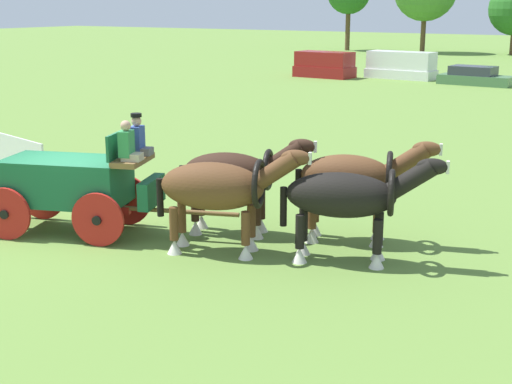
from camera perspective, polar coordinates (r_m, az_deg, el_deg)
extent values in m
plane|color=olive|center=(16.88, -14.46, -3.03)|extent=(220.00, 220.00, 0.00)
cube|color=#195B38|center=(16.57, -14.72, 0.86)|extent=(2.99, 2.21, 1.00)
cube|color=brown|center=(15.81, -9.69, 2.49)|extent=(0.95, 1.38, 0.12)
cube|color=#195B38|center=(15.83, -8.24, 0.00)|extent=(0.60, 1.14, 0.60)
cube|color=#195B38|center=(15.86, -10.75, 3.72)|extent=(0.48, 1.21, 0.55)
cube|color=red|center=(16.72, -14.58, -1.13)|extent=(2.82, 1.13, 0.16)
cylinder|color=red|center=(16.99, -10.16, -0.63)|extent=(1.12, 0.46, 1.16)
cylinder|color=black|center=(16.99, -10.16, -0.63)|extent=(0.25, 0.24, 0.20)
cylinder|color=red|center=(15.58, -12.36, -2.15)|extent=(1.12, 0.46, 1.16)
cylinder|color=black|center=(15.58, -12.36, -2.15)|extent=(0.25, 0.24, 0.20)
cylinder|color=red|center=(17.89, -16.52, -0.24)|extent=(1.12, 0.46, 1.16)
cylinder|color=black|center=(17.89, -16.52, -0.24)|extent=(0.25, 0.24, 0.20)
cylinder|color=red|center=(16.56, -19.12, -1.63)|extent=(1.12, 0.46, 1.16)
cylinder|color=black|center=(16.56, -19.12, -1.63)|extent=(0.25, 0.24, 0.20)
cylinder|color=brown|center=(15.73, -5.96, -1.53)|extent=(2.48, 0.96, 0.10)
cube|color=slate|center=(16.02, -8.91, 3.20)|extent=(0.48, 0.44, 0.16)
cube|color=#334C99|center=(16.01, -9.35, 4.17)|extent=(0.35, 0.42, 0.55)
sphere|color=tan|center=(15.95, -9.41, 5.53)|extent=(0.22, 0.22, 0.22)
cylinder|color=black|center=(15.93, -9.43, 6.00)|extent=(0.24, 0.24, 0.08)
cube|color=#BCB293|center=(15.46, -9.71, 2.74)|extent=(0.48, 0.44, 0.16)
cube|color=#338C4C|center=(15.45, -10.17, 3.76)|extent=(0.35, 0.42, 0.55)
sphere|color=tan|center=(15.38, -10.24, 5.17)|extent=(0.22, 0.22, 0.22)
ellipsoid|color=#331E14|center=(15.89, -2.22, 1.56)|extent=(2.18, 1.50, 0.88)
cylinder|color=#331E14|center=(16.15, 0.42, -0.89)|extent=(0.18, 0.18, 0.72)
cone|color=silver|center=(16.29, 0.42, -2.62)|extent=(0.30, 0.30, 0.31)
cylinder|color=#331E14|center=(15.69, 0.06, -1.35)|extent=(0.18, 0.18, 0.72)
cone|color=silver|center=(15.84, 0.06, -3.13)|extent=(0.30, 0.30, 0.31)
cylinder|color=#331E14|center=(16.48, -4.35, -0.62)|extent=(0.18, 0.18, 0.72)
cone|color=silver|center=(16.62, -4.32, -2.32)|extent=(0.30, 0.30, 0.31)
cylinder|color=#331E14|center=(16.03, -4.83, -1.06)|extent=(0.18, 0.18, 0.72)
cone|color=silver|center=(16.18, -4.79, -2.80)|extent=(0.30, 0.30, 0.31)
cylinder|color=#331E14|center=(15.55, 2.30, 2.74)|extent=(1.01, 0.66, 0.81)
ellipsoid|color=#331E14|center=(15.44, 3.66, 3.61)|extent=(0.65, 0.45, 0.32)
cube|color=silver|center=(15.40, 4.69, 3.57)|extent=(0.09, 0.11, 0.24)
torus|color=black|center=(15.68, 0.96, 1.76)|extent=(0.42, 0.90, 0.91)
cylinder|color=black|center=(16.25, -5.80, 0.70)|extent=(0.14, 0.14, 0.80)
ellipsoid|color=brown|center=(14.67, -3.47, 0.46)|extent=(2.35, 1.64, 0.98)
cylinder|color=brown|center=(14.95, -0.37, -2.27)|extent=(0.18, 0.18, 0.69)
cone|color=silver|center=(15.10, -0.37, -4.06)|extent=(0.30, 0.30, 0.30)
cylinder|color=brown|center=(14.45, -0.83, -2.88)|extent=(0.18, 0.18, 0.69)
cone|color=silver|center=(14.61, -0.82, -4.72)|extent=(0.30, 0.30, 0.30)
cylinder|color=brown|center=(15.33, -5.86, -1.91)|extent=(0.18, 0.18, 0.69)
cone|color=silver|center=(15.48, -5.82, -3.67)|extent=(0.30, 0.30, 0.30)
cylinder|color=brown|center=(14.84, -6.50, -2.49)|extent=(0.18, 0.18, 0.69)
cone|color=silver|center=(14.99, -6.44, -4.30)|extent=(0.30, 0.30, 0.30)
cylinder|color=brown|center=(14.28, 1.68, 1.76)|extent=(1.01, 0.66, 0.81)
ellipsoid|color=brown|center=(14.17, 3.15, 2.71)|extent=(0.65, 0.45, 0.32)
cube|color=silver|center=(14.13, 4.28, 2.66)|extent=(0.09, 0.11, 0.24)
torus|color=black|center=(14.42, 0.23, 0.65)|extent=(0.45, 0.98, 1.00)
cylinder|color=black|center=(15.08, -7.57, -0.43)|extent=(0.14, 0.14, 0.80)
ellipsoid|color=brown|center=(15.46, 7.16, 1.24)|extent=(2.17, 1.54, 0.93)
cylinder|color=brown|center=(15.86, 9.63, -1.35)|extent=(0.18, 0.18, 0.73)
cone|color=silver|center=(16.01, 9.55, -3.14)|extent=(0.30, 0.30, 0.31)
cylinder|color=brown|center=(15.37, 9.54, -1.87)|extent=(0.18, 0.18, 0.73)
cone|color=silver|center=(15.53, 9.46, -3.71)|extent=(0.30, 0.30, 0.31)
cylinder|color=brown|center=(15.97, 4.70, -1.08)|extent=(0.18, 0.18, 0.73)
cone|color=silver|center=(16.12, 4.66, -2.86)|extent=(0.30, 0.30, 0.31)
cylinder|color=brown|center=(15.48, 4.45, -1.59)|extent=(0.18, 0.18, 0.73)
cone|color=silver|center=(15.63, 4.41, -3.41)|extent=(0.30, 0.30, 0.31)
cylinder|color=brown|center=(15.33, 11.88, 2.44)|extent=(1.01, 0.66, 0.81)
ellipsoid|color=brown|center=(15.28, 13.32, 3.31)|extent=(0.65, 0.45, 0.32)
cube|color=silver|center=(15.29, 14.36, 3.25)|extent=(0.09, 0.11, 0.24)
torus|color=black|center=(15.40, 10.45, 1.43)|extent=(0.43, 0.94, 0.96)
cylinder|color=black|center=(15.65, 3.36, 0.36)|extent=(0.14, 0.14, 0.80)
ellipsoid|color=black|center=(14.23, 6.68, -0.24)|extent=(2.34, 1.57, 0.89)
cylinder|color=black|center=(14.62, 9.65, -2.90)|extent=(0.18, 0.18, 0.69)
cone|color=silver|center=(14.77, 9.57, -4.71)|extent=(0.30, 0.30, 0.29)
cylinder|color=black|center=(14.15, 9.56, -3.49)|extent=(0.18, 0.18, 0.69)
cone|color=silver|center=(14.31, 9.48, -5.36)|extent=(0.30, 0.30, 0.29)
cylinder|color=black|center=(14.74, 3.76, -2.56)|extent=(0.18, 0.18, 0.69)
cone|color=silver|center=(14.90, 3.73, -4.36)|extent=(0.30, 0.30, 0.29)
cylinder|color=black|center=(14.28, 3.47, -3.13)|extent=(0.18, 0.18, 0.69)
cone|color=silver|center=(14.44, 3.44, -4.99)|extent=(0.30, 0.30, 0.29)
cylinder|color=black|center=(14.08, 12.18, 1.01)|extent=(1.01, 0.66, 0.81)
ellipsoid|color=black|center=(14.03, 13.74, 1.96)|extent=(0.65, 0.45, 0.32)
cube|color=silver|center=(14.04, 14.88, 1.89)|extent=(0.09, 0.11, 0.24)
torus|color=black|center=(14.15, 10.62, -0.06)|extent=(0.42, 0.91, 0.92)
cylinder|color=black|center=(14.45, 2.18, -1.15)|extent=(0.14, 0.14, 0.80)
cube|color=maroon|center=(50.98, 5.40, 9.41)|extent=(4.14, 2.21, 0.74)
cube|color=maroon|center=(50.91, 5.43, 10.39)|extent=(3.97, 2.05, 1.01)
cube|color=white|center=(50.80, 11.33, 9.10)|extent=(4.78, 2.09, 0.62)
cube|color=white|center=(50.72, 11.38, 10.13)|extent=(4.58, 1.93, 1.20)
cube|color=#477047|center=(48.01, 16.94, 8.44)|extent=(4.61, 2.12, 0.60)
cube|color=#2D333D|center=(48.03, 16.73, 9.15)|extent=(2.80, 1.86, 0.56)
cylinder|color=brown|center=(80.56, 7.24, 12.61)|extent=(0.50, 0.50, 4.50)
cylinder|color=brown|center=(77.71, 13.03, 12.15)|extent=(0.50, 0.50, 4.12)
cube|color=silver|center=(23.03, -18.30, 2.79)|extent=(3.12, 0.83, 1.10)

